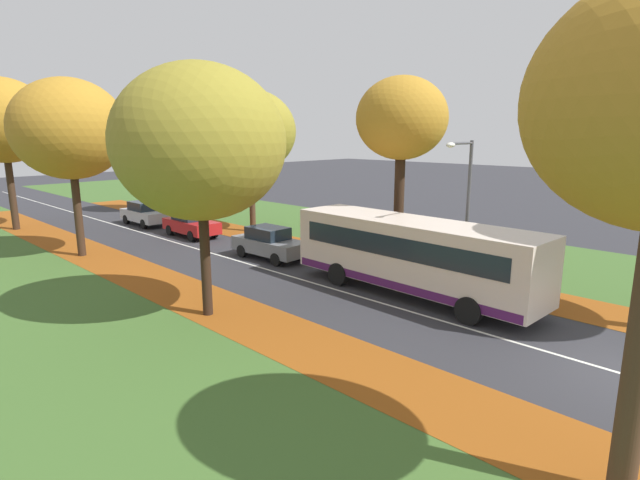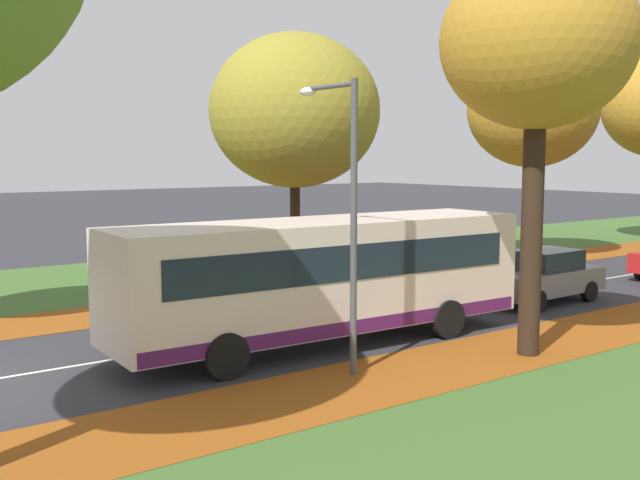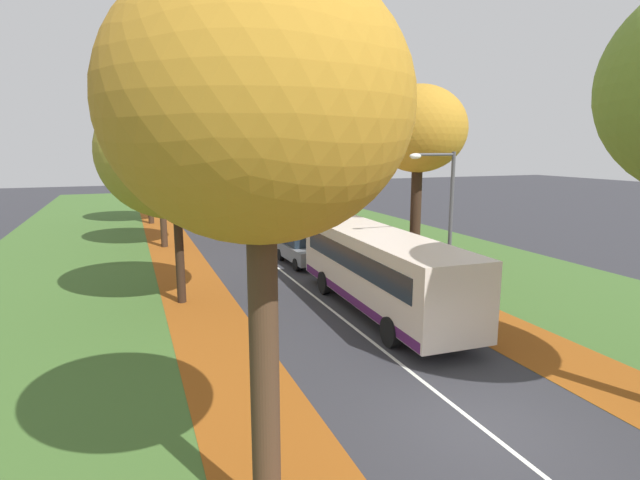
{
  "view_description": "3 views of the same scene",
  "coord_description": "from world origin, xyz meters",
  "px_view_note": "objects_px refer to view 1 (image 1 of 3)",
  "views": [
    {
      "loc": [
        -14.39,
        -2.72,
        6.29
      ],
      "look_at": [
        0.43,
        11.83,
        1.82
      ],
      "focal_mm": 28.0,
      "sensor_mm": 36.0,
      "label": 1
    },
    {
      "loc": [
        15.73,
        -2.39,
        4.48
      ],
      "look_at": [
        0.33,
        8.8,
        2.33
      ],
      "focal_mm": 42.0,
      "sensor_mm": 36.0,
      "label": 2
    },
    {
      "loc": [
        -7.04,
        -8.19,
        6.16
      ],
      "look_at": [
        0.43,
        11.06,
        2.3
      ],
      "focal_mm": 28.0,
      "sensor_mm": 36.0,
      "label": 3
    }
  ],
  "objects_px": {
    "tree_right_near": "(402,120)",
    "tree_right_mid": "(250,131)",
    "tree_left_near": "(200,143)",
    "tree_right_far": "(156,140)",
    "tree_left_mid": "(69,129)",
    "car_grey_lead": "(270,243)",
    "tree_left_far": "(2,121)",
    "bus": "(413,253)",
    "car_red_following": "(191,223)",
    "car_silver_third_in_line": "(145,213)",
    "streetlamp_right": "(464,199)"
  },
  "relations": [
    {
      "from": "tree_right_far",
      "to": "car_grey_lead",
      "type": "bearing_deg",
      "value": -101.35
    },
    {
      "from": "tree_left_mid",
      "to": "tree_right_far",
      "type": "bearing_deg",
      "value": 46.44
    },
    {
      "from": "tree_right_near",
      "to": "tree_right_far",
      "type": "height_order",
      "value": "tree_right_near"
    },
    {
      "from": "tree_right_mid",
      "to": "bus",
      "type": "xyz_separation_m",
      "value": [
        -3.67,
        -14.81,
        -4.67
      ]
    },
    {
      "from": "tree_right_far",
      "to": "streetlamp_right",
      "type": "xyz_separation_m",
      "value": [
        -1.42,
        -27.6,
        -2.0
      ]
    },
    {
      "from": "tree_left_far",
      "to": "car_red_following",
      "type": "distance_m",
      "value": 13.89
    },
    {
      "from": "tree_left_mid",
      "to": "tree_right_near",
      "type": "height_order",
      "value": "tree_left_mid"
    },
    {
      "from": "tree_left_near",
      "to": "bus",
      "type": "height_order",
      "value": "tree_left_near"
    },
    {
      "from": "tree_right_mid",
      "to": "car_red_following",
      "type": "xyz_separation_m",
      "value": [
        -3.68,
        1.45,
        -5.56
      ]
    },
    {
      "from": "tree_left_far",
      "to": "tree_right_far",
      "type": "distance_m",
      "value": 10.49
    },
    {
      "from": "tree_left_far",
      "to": "bus",
      "type": "xyz_separation_m",
      "value": [
        6.97,
        -26.55,
        -5.34
      ]
    },
    {
      "from": "streetlamp_right",
      "to": "bus",
      "type": "bearing_deg",
      "value": 154.33
    },
    {
      "from": "tree_right_far",
      "to": "car_grey_lead",
      "type": "relative_size",
      "value": 1.79
    },
    {
      "from": "tree_right_mid",
      "to": "car_silver_third_in_line",
      "type": "distance_m",
      "value": 9.88
    },
    {
      "from": "tree_right_far",
      "to": "car_red_following",
      "type": "xyz_separation_m",
      "value": [
        -3.45,
        -10.36,
        -4.92
      ]
    },
    {
      "from": "tree_left_mid",
      "to": "tree_right_mid",
      "type": "relative_size",
      "value": 1.0
    },
    {
      "from": "streetlamp_right",
      "to": "car_silver_third_in_line",
      "type": "xyz_separation_m",
      "value": [
        -2.16,
        23.01,
        -2.92
      ]
    },
    {
      "from": "tree_left_near",
      "to": "car_silver_third_in_line",
      "type": "relative_size",
      "value": 2.03
    },
    {
      "from": "streetlamp_right",
      "to": "tree_right_mid",
      "type": "bearing_deg",
      "value": 84.03
    },
    {
      "from": "tree_right_mid",
      "to": "tree_right_far",
      "type": "distance_m",
      "value": 11.83
    },
    {
      "from": "tree_right_mid",
      "to": "car_grey_lead",
      "type": "xyz_separation_m",
      "value": [
        -3.87,
        -6.32,
        -5.56
      ]
    },
    {
      "from": "tree_left_near",
      "to": "car_red_following",
      "type": "xyz_separation_m",
      "value": [
        6.9,
        12.4,
        -5.16
      ]
    },
    {
      "from": "car_red_following",
      "to": "tree_right_near",
      "type": "bearing_deg",
      "value": -75.11
    },
    {
      "from": "tree_left_near",
      "to": "tree_right_near",
      "type": "relative_size",
      "value": 0.97
    },
    {
      "from": "tree_right_mid",
      "to": "bus",
      "type": "relative_size",
      "value": 0.86
    },
    {
      "from": "car_grey_lead",
      "to": "tree_left_far",
      "type": "bearing_deg",
      "value": 110.56
    },
    {
      "from": "tree_left_near",
      "to": "car_grey_lead",
      "type": "relative_size",
      "value": 2.01
    },
    {
      "from": "car_red_following",
      "to": "tree_left_far",
      "type": "bearing_deg",
      "value": 124.08
    },
    {
      "from": "car_red_following",
      "to": "tree_left_mid",
      "type": "bearing_deg",
      "value": -177.42
    },
    {
      "from": "tree_left_mid",
      "to": "car_grey_lead",
      "type": "height_order",
      "value": "tree_left_mid"
    },
    {
      "from": "tree_left_mid",
      "to": "car_red_following",
      "type": "xyz_separation_m",
      "value": [
        6.69,
        0.3,
        -5.64
      ]
    },
    {
      "from": "tree_left_near",
      "to": "tree_right_far",
      "type": "distance_m",
      "value": 25.01
    },
    {
      "from": "tree_left_far",
      "to": "bus",
      "type": "relative_size",
      "value": 0.93
    },
    {
      "from": "car_grey_lead",
      "to": "tree_left_mid",
      "type": "bearing_deg",
      "value": 131.02
    },
    {
      "from": "tree_right_near",
      "to": "tree_right_mid",
      "type": "xyz_separation_m",
      "value": [
        0.21,
        11.61,
        -0.5
      ]
    },
    {
      "from": "tree_right_near",
      "to": "tree_right_mid",
      "type": "relative_size",
      "value": 0.99
    },
    {
      "from": "tree_right_mid",
      "to": "car_red_following",
      "type": "bearing_deg",
      "value": 158.49
    },
    {
      "from": "tree_left_mid",
      "to": "car_grey_lead",
      "type": "bearing_deg",
      "value": -48.98
    },
    {
      "from": "tree_right_far",
      "to": "tree_left_mid",
      "type": "bearing_deg",
      "value": -133.56
    },
    {
      "from": "tree_left_near",
      "to": "car_grey_lead",
      "type": "xyz_separation_m",
      "value": [
        6.71,
        4.63,
        -5.16
      ]
    },
    {
      "from": "tree_right_mid",
      "to": "car_red_following",
      "type": "relative_size",
      "value": 2.12
    },
    {
      "from": "tree_right_far",
      "to": "car_silver_third_in_line",
      "type": "xyz_separation_m",
      "value": [
        -3.59,
        -4.59,
        -4.92
      ]
    },
    {
      "from": "tree_right_mid",
      "to": "car_red_following",
      "type": "distance_m",
      "value": 6.82
    },
    {
      "from": "streetlamp_right",
      "to": "car_grey_lead",
      "type": "bearing_deg",
      "value": 103.18
    },
    {
      "from": "tree_left_far",
      "to": "car_red_following",
      "type": "xyz_separation_m",
      "value": [
        6.96,
        -10.29,
        -6.23
      ]
    },
    {
      "from": "tree_right_near",
      "to": "bus",
      "type": "bearing_deg",
      "value": -137.24
    },
    {
      "from": "bus",
      "to": "car_grey_lead",
      "type": "distance_m",
      "value": 8.54
    },
    {
      "from": "tree_right_far",
      "to": "car_red_following",
      "type": "distance_m",
      "value": 11.98
    },
    {
      "from": "tree_left_near",
      "to": "tree_right_mid",
      "type": "height_order",
      "value": "tree_right_mid"
    },
    {
      "from": "tree_right_near",
      "to": "bus",
      "type": "height_order",
      "value": "tree_right_near"
    }
  ]
}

